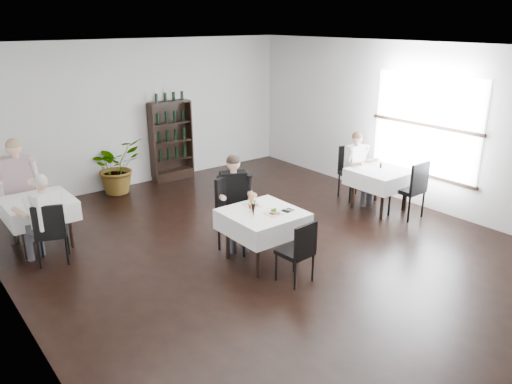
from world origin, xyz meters
TOP-DOWN VIEW (x-y plane):
  - room_shell at (0.00, 0.00)m, footprint 9.00×9.00m
  - window_right at (3.48, 0.00)m, footprint 0.06×2.30m
  - wine_shelf at (0.60, 4.31)m, footprint 0.90×0.28m
  - main_table at (-0.30, 0.00)m, footprint 1.03×1.03m
  - left_table at (-2.70, 2.50)m, footprint 0.98×0.98m
  - right_table at (2.70, 0.30)m, footprint 0.98×0.98m
  - potted_tree at (-0.74, 4.20)m, footprint 1.22×1.14m
  - main_chair_far at (-0.35, 0.64)m, footprint 0.67×0.68m
  - main_chair_near at (-0.33, -0.81)m, footprint 0.43×0.44m
  - left_chair_far at (-2.81, 3.04)m, footprint 0.54×0.55m
  - left_chair_near at (-2.75, 1.77)m, footprint 0.55×0.55m
  - right_chair_far at (2.80, 1.08)m, footprint 0.58×0.58m
  - right_chair_near at (2.82, -0.31)m, footprint 0.48×0.49m
  - diner_main at (-0.30, 0.69)m, footprint 0.64×0.68m
  - diner_left_far at (-2.81, 3.11)m, footprint 0.72×0.76m
  - diner_left_near at (-2.80, 1.90)m, footprint 0.61×0.64m
  - diner_right_far at (2.70, 0.85)m, footprint 0.51×0.51m
  - plate_far at (-0.26, 0.28)m, footprint 0.28×0.28m
  - plate_near at (-0.23, -0.17)m, footprint 0.22×0.22m
  - pilsner_dark at (-0.55, -0.10)m, footprint 0.06×0.06m
  - pilsner_lager at (-0.46, 0.05)m, footprint 0.08×0.08m
  - coke_bottle at (-0.45, 0.08)m, footprint 0.07×0.07m
  - napkin_cutlery at (0.01, -0.19)m, footprint 0.18×0.18m
  - pepper_mill at (2.79, 0.38)m, footprint 0.05×0.05m

SIDE VIEW (x-z plane):
  - main_chair_near at x=-0.33m, z-range 0.06..0.94m
  - left_chair_far at x=-2.81m, z-range 0.07..0.99m
  - left_chair_near at x=-2.75m, z-range 0.07..1.00m
  - potted_tree at x=-0.74m, z-range 0.00..1.10m
  - right_chair_far at x=2.80m, z-range 0.07..1.10m
  - right_chair_near at x=2.82m, z-range 0.07..1.12m
  - left_table at x=-2.70m, z-range 0.24..1.01m
  - right_table at x=2.70m, z-range 0.24..1.01m
  - main_table at x=-0.30m, z-range 0.24..1.01m
  - main_chair_far at x=-0.35m, z-range 0.08..1.22m
  - napkin_cutlery at x=0.01m, z-range 0.77..0.78m
  - diner_left_near at x=-2.80m, z-range 0.11..1.46m
  - plate_near at x=-0.23m, z-range 0.75..0.82m
  - plate_far at x=-0.26m, z-range 0.75..0.82m
  - diner_right_far at x=2.70m, z-range 0.11..1.48m
  - pepper_mill at x=2.79m, z-range 0.77..0.86m
  - diner_main at x=-0.30m, z-range 0.12..1.56m
  - wine_shelf at x=0.60m, z-range -0.03..1.72m
  - pilsner_dark at x=-0.55m, z-range 0.75..1.00m
  - coke_bottle at x=-0.45m, z-range 0.74..1.02m
  - pilsner_lager at x=-0.46m, z-range 0.74..1.07m
  - diner_left_far at x=-2.81m, z-range 0.13..1.74m
  - window_right at x=3.48m, z-range 0.57..2.42m
  - room_shell at x=0.00m, z-range -3.00..6.00m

